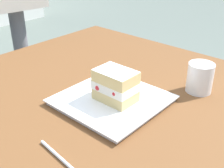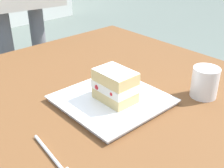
{
  "view_description": "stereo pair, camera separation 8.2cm",
  "coord_description": "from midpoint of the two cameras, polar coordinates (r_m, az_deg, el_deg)",
  "views": [
    {
      "loc": [
        -0.52,
        0.55,
        1.16
      ],
      "look_at": [
        -0.04,
        0.01,
        0.78
      ],
      "focal_mm": 46.71,
      "sensor_mm": 36.0,
      "label": 1
    },
    {
      "loc": [
        -0.58,
        0.49,
        1.16
      ],
      "look_at": [
        -0.04,
        0.01,
        0.78
      ],
      "focal_mm": 46.71,
      "sensor_mm": 36.0,
      "label": 2
    }
  ],
  "objects": [
    {
      "name": "coffee_cup",
      "position": [
        0.92,
        14.44,
        1.21
      ],
      "size": [
        0.08,
        0.08,
        0.09
      ],
      "color": "white",
      "rests_on": "patio_table"
    },
    {
      "name": "patio_table",
      "position": [
        0.93,
        -3.91,
        -8.06
      ],
      "size": [
        1.1,
        1.04,
        0.72
      ],
      "color": "brown",
      "rests_on": "ground"
    },
    {
      "name": "dessert_plate",
      "position": [
        0.85,
        -2.78,
        -3.27
      ],
      "size": [
        0.28,
        0.28,
        0.02
      ],
      "color": "white",
      "rests_on": "patio_table"
    },
    {
      "name": "dessert_fork",
      "position": [
        0.66,
        -12.72,
        -14.99
      ],
      "size": [
        0.17,
        0.03,
        0.01
      ],
      "color": "silver",
      "rests_on": "patio_table"
    },
    {
      "name": "cake_slice",
      "position": [
        0.81,
        -2.19,
        -0.37
      ],
      "size": [
        0.12,
        0.09,
        0.09
      ],
      "color": "#E0C17A",
      "rests_on": "dessert_plate"
    }
  ]
}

